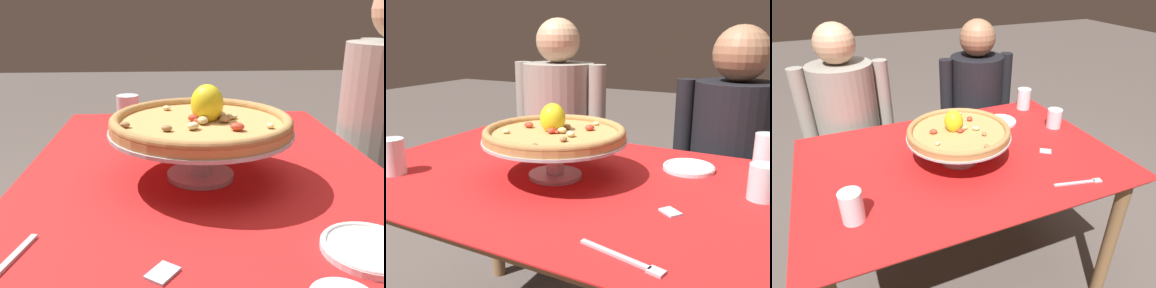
% 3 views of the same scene
% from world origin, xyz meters
% --- Properties ---
extents(ground_plane, '(14.00, 14.00, 0.00)m').
position_xyz_m(ground_plane, '(0.00, 0.00, 0.00)').
color(ground_plane, '#5B514C').
extents(dining_table, '(1.34, 0.91, 0.74)m').
position_xyz_m(dining_table, '(0.00, 0.00, 0.64)').
color(dining_table, olive).
rests_on(dining_table, ground).
extents(pizza_stand, '(0.43, 0.43, 0.12)m').
position_xyz_m(pizza_stand, '(-0.01, -0.02, 0.83)').
color(pizza_stand, '#B7B7C1').
rests_on(pizza_stand, dining_table).
extents(pizza, '(0.42, 0.42, 0.10)m').
position_xyz_m(pizza, '(-0.01, -0.01, 0.88)').
color(pizza, tan).
rests_on(pizza, pizza_stand).
extents(water_glass_front_left, '(0.08, 0.08, 0.11)m').
position_xyz_m(water_glass_front_left, '(-0.47, -0.23, 0.79)').
color(water_glass_front_left, white).
rests_on(water_glass_front_left, dining_table).
extents(water_glass_back_right, '(0.08, 0.08, 0.12)m').
position_xyz_m(water_glass_back_right, '(0.55, 0.36, 0.79)').
color(water_glass_back_right, white).
rests_on(water_glass_back_right, dining_table).
extents(water_glass_side_right, '(0.07, 0.07, 0.10)m').
position_xyz_m(water_glass_side_right, '(0.56, 0.09, 0.78)').
color(water_glass_side_right, silver).
rests_on(water_glass_side_right, dining_table).
extents(side_plate, '(0.16, 0.16, 0.02)m').
position_xyz_m(side_plate, '(0.33, 0.24, 0.75)').
color(side_plate, white).
rests_on(side_plate, dining_table).
extents(dinner_fork, '(0.19, 0.06, 0.01)m').
position_xyz_m(dinner_fork, '(0.35, -0.36, 0.74)').
color(dinner_fork, '#B7B7C1').
rests_on(dinner_fork, dining_table).
extents(sugar_packet, '(0.06, 0.06, 0.00)m').
position_xyz_m(sugar_packet, '(0.37, -0.10, 0.74)').
color(sugar_packet, silver).
rests_on(sugar_packet, dining_table).
extents(diner_left, '(0.50, 0.34, 1.23)m').
position_xyz_m(diner_left, '(-0.40, 0.66, 0.60)').
color(diner_left, navy).
rests_on(diner_left, ground).
extents(diner_right, '(0.49, 0.34, 1.20)m').
position_xyz_m(diner_right, '(0.40, 0.70, 0.58)').
color(diner_right, maroon).
rests_on(diner_right, ground).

